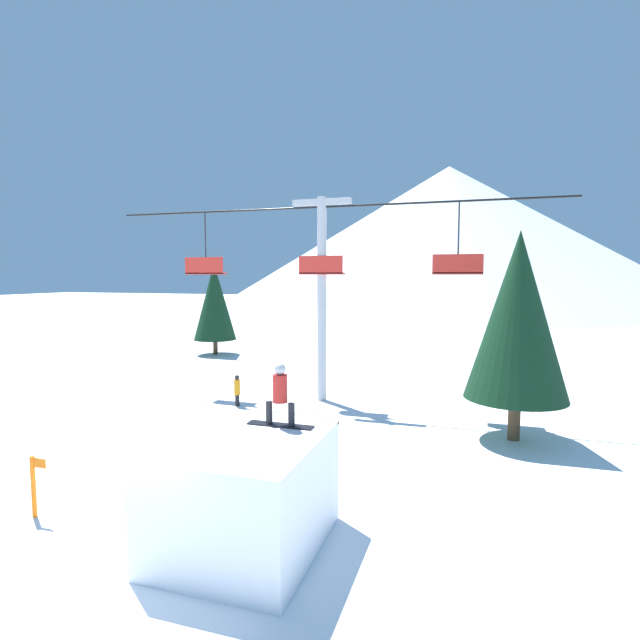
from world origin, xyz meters
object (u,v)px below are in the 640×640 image
(snowboarder, at_px, (280,395))
(trail_marker, at_px, (34,484))
(snow_ramp, at_px, (245,493))
(distant_skier, at_px, (237,389))
(pine_tree_near, at_px, (518,316))

(snowboarder, bearing_deg, trail_marker, -166.57)
(snow_ramp, distance_m, snowboarder, 1.95)
(snowboarder, relative_size, distant_skier, 1.11)
(snow_ramp, relative_size, pine_tree_near, 0.50)
(pine_tree_near, bearing_deg, distant_skier, 174.53)
(snow_ramp, xyz_separation_m, distant_skier, (-4.82, 9.07, -0.38))
(trail_marker, bearing_deg, pine_tree_near, 40.18)
(trail_marker, height_order, distant_skier, trail_marker)
(snow_ramp, relative_size, distant_skier, 2.61)
(snow_ramp, distance_m, trail_marker, 4.78)
(snowboarder, xyz_separation_m, distant_skier, (-5.16, 8.16, -2.07))
(snow_ramp, distance_m, pine_tree_near, 10.04)
(snow_ramp, xyz_separation_m, snowboarder, (0.34, 0.91, 1.69))
(snowboarder, relative_size, trail_marker, 1.04)
(snow_ramp, xyz_separation_m, pine_tree_near, (5.21, 8.11, 2.82))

